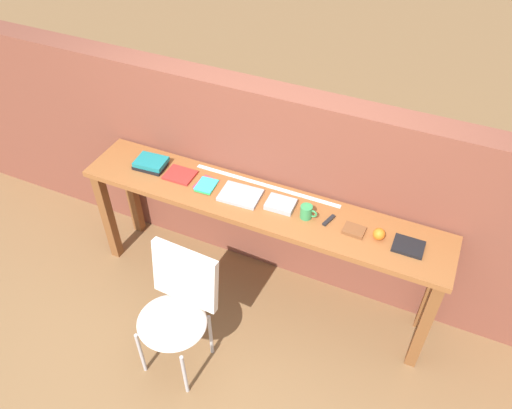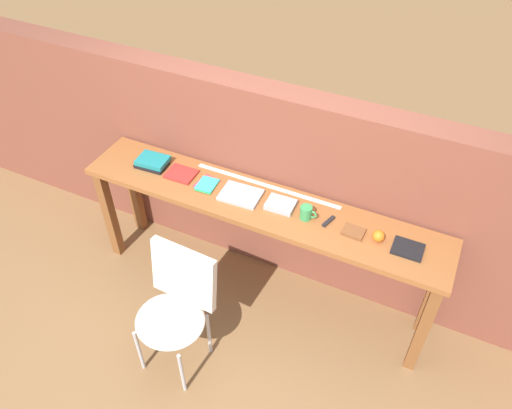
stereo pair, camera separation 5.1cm
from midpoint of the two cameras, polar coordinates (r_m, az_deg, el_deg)
The scene contains 15 objects.
ground_plane at distance 3.72m, azimuth -1.29°, elevation -12.64°, with size 40.00×40.00×0.00m, color brown.
brick_wall_back at distance 3.55m, azimuth 3.11°, elevation 2.18°, with size 6.00×0.20×1.52m, color brown.
sideboard at distance 3.33m, azimuth 0.80°, elevation -1.50°, with size 2.50×0.44×0.88m.
chair_white_moulded at distance 3.16m, azimuth -8.76°, elevation -11.30°, with size 0.46×0.47×0.89m.
book_stack_leftmost at distance 3.58m, azimuth -11.36°, elevation 4.76°, with size 0.22×0.18×0.06m.
magazine_cycling at distance 3.47m, azimuth -8.13°, elevation 3.48°, with size 0.20×0.16×0.02m, color red.
pamphlet_pile_colourful at distance 3.37m, azimuth -5.17°, elevation 2.34°, with size 0.15×0.19×0.01m.
book_open_centre at distance 3.27m, azimuth -1.32°, elevation 1.11°, with size 0.26×0.20×0.02m, color #9E9EA3.
book_grey_hardcover at distance 3.20m, azimuth 3.29°, elevation -0.01°, with size 0.18×0.14×0.03m, color #9E9EA3.
mug at distance 3.12m, azimuth 6.24°, elevation -0.94°, with size 0.11×0.08×0.09m.
multitool_folded at distance 3.13m, azimuth 8.76°, elevation -1.91°, with size 0.02×0.11×0.02m, color black.
leather_journal_brown at distance 3.09m, azimuth 11.54°, elevation -3.08°, with size 0.13×0.10×0.02m, color brown.
sports_ball_small at distance 3.06m, azimuth 14.29°, elevation -3.51°, with size 0.07×0.07×0.07m, color orange.
book_repair_rightmost at distance 3.07m, azimuth 17.41°, elevation -4.86°, with size 0.18×0.14×0.02m, color black.
ruler_metal_back_edge at distance 3.36m, azimuth 1.67°, elevation 2.19°, with size 1.05×0.03×0.00m, color silver.
Camera 2 is at (1.00, -1.87, 3.06)m, focal length 35.00 mm.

